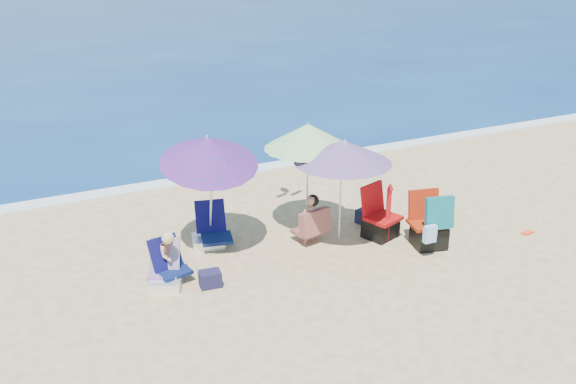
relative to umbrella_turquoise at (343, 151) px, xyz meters
name	(u,v)px	position (x,y,z in m)	size (l,w,h in m)	color
ground	(330,270)	(-0.68, -0.84, -1.74)	(120.00, 120.00, 0.00)	#D8BC84
sea	(48,18)	(-0.68, 44.16, -1.79)	(120.00, 80.00, 0.12)	navy
foam	(224,174)	(-0.68, 4.26, -1.72)	(120.00, 0.50, 0.04)	white
umbrella_turquoise	(343,151)	(0.00, 0.00, 0.00)	(2.28, 2.28, 1.98)	silver
umbrella_striped	(308,136)	(-0.31, 0.71, 0.13)	(1.80, 1.80, 2.14)	silver
umbrella_blue	(209,151)	(-2.20, 0.66, 0.13)	(1.80, 1.86, 2.29)	silver
furled_umbrella	(388,210)	(0.77, -0.38, -1.10)	(0.13, 0.13, 1.16)	red
chair_navy	(210,234)	(-2.17, 0.93, -1.54)	(0.75, 0.87, 0.77)	#0C1944
chair_rainbow	(165,274)	(-3.28, -0.06, -1.56)	(0.69, 0.82, 0.68)	#C64558
camp_chair_left	(380,222)	(0.76, -0.15, -1.44)	(0.74, 0.79, 1.01)	#A90C0C
camp_chair_right	(430,228)	(1.32, -0.89, -1.36)	(0.72, 0.81, 1.05)	#9F250B
person_center	(311,220)	(-0.49, 0.21, -1.30)	(0.67, 0.59, 0.92)	tan
person_left	(169,255)	(-3.15, 0.09, -1.33)	(0.63, 0.64, 0.91)	tan
bag_navy_a	(210,279)	(-2.66, -0.45, -1.61)	(0.36, 0.28, 0.26)	#1B1A3A
bag_navy_b	(366,216)	(0.89, 0.51, -1.60)	(0.43, 0.38, 0.27)	#191B37
bag_black_b	(389,231)	(0.94, -0.22, -1.63)	(0.32, 0.24, 0.22)	black
orange_item	(527,233)	(3.36, -1.28, -1.72)	(0.26, 0.14, 0.03)	#F94C1A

